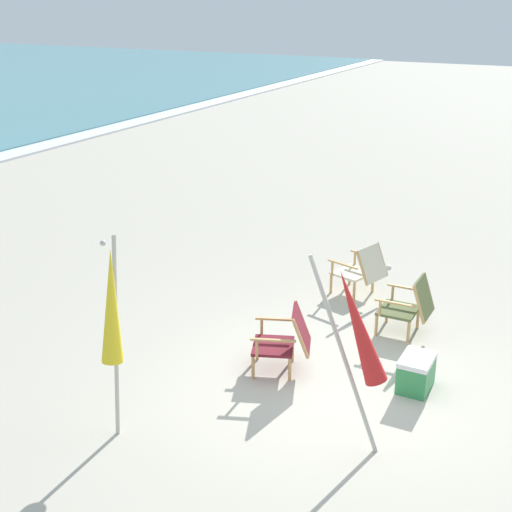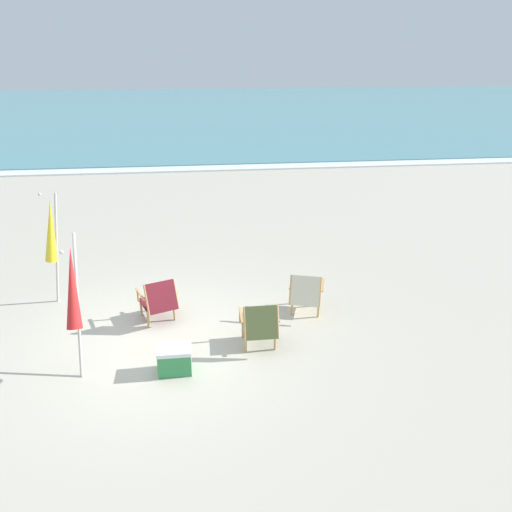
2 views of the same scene
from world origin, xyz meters
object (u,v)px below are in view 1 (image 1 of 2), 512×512
(beach_chair_far_center, at_px, (286,338))
(cooler_box, at_px, (416,373))
(beach_chair_front_right, at_px, (361,269))
(beach_chair_front_left, at_px, (410,305))
(umbrella_furled_yellow, at_px, (112,308))
(umbrella_furled_red, at_px, (358,328))

(beach_chair_far_center, relative_size, cooler_box, 1.73)
(beach_chair_front_right, relative_size, beach_chair_far_center, 1.00)
(cooler_box, bearing_deg, beach_chair_front_right, 32.73)
(beach_chair_front_left, distance_m, umbrella_furled_yellow, 4.18)
(beach_chair_front_right, distance_m, umbrella_furled_yellow, 4.68)
(umbrella_furled_red, relative_size, cooler_box, 4.07)
(beach_chair_front_left, bearing_deg, beach_chair_far_center, 147.24)
(umbrella_furled_yellow, bearing_deg, umbrella_furled_red, -69.47)
(beach_chair_far_center, height_order, cooler_box, beach_chair_far_center)
(beach_chair_front_right, distance_m, umbrella_furled_red, 3.91)
(beach_chair_front_right, height_order, umbrella_furled_red, umbrella_furled_red)
(beach_chair_front_left, relative_size, cooler_box, 1.67)
(beach_chair_far_center, bearing_deg, umbrella_furled_red, -130.86)
(umbrella_furled_yellow, bearing_deg, cooler_box, -48.88)
(beach_chair_front_left, height_order, beach_chair_front_right, beach_chair_front_left)
(beach_chair_far_center, xyz_separation_m, umbrella_furled_yellow, (-1.89, 1.02, 0.95))
(beach_chair_front_left, relative_size, umbrella_furled_red, 0.41)
(beach_chair_front_right, distance_m, cooler_box, 2.70)
(umbrella_furled_red, height_order, umbrella_furled_yellow, umbrella_furled_yellow)
(beach_chair_front_right, xyz_separation_m, umbrella_furled_yellow, (-4.46, 1.06, 0.96))
(beach_chair_far_center, bearing_deg, beach_chair_front_left, -32.76)
(beach_chair_front_left, bearing_deg, umbrella_furled_yellow, 149.64)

